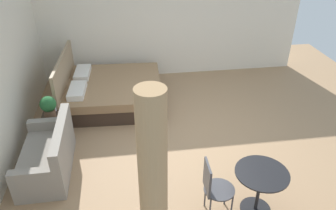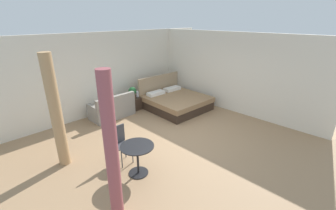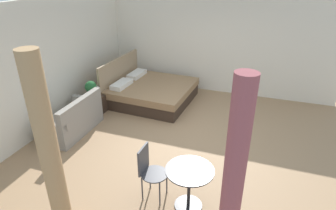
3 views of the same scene
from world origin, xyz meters
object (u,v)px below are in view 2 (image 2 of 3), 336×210
(balcony_table, at_px, (138,154))
(cafe_chair_near_window, at_px, (121,141))
(nightstand, at_px, (136,103))
(vase, at_px, (138,94))
(potted_plant, at_px, (132,92))
(bed, at_px, (175,101))
(couch, at_px, (113,109))

(balcony_table, relative_size, cafe_chair_near_window, 0.80)
(nightstand, xyz_separation_m, vase, (0.12, 0.02, 0.33))
(nightstand, height_order, vase, vase)
(potted_plant, height_order, vase, potted_plant)
(bed, relative_size, potted_plant, 5.17)
(bed, bearing_deg, nightstand, 136.66)
(bed, relative_size, balcony_table, 2.98)
(bed, distance_m, cafe_chair_near_window, 3.71)
(couch, distance_m, balcony_table, 3.33)
(vase, height_order, cafe_chair_near_window, cafe_chair_near_window)
(nightstand, relative_size, cafe_chair_near_window, 0.49)
(potted_plant, bearing_deg, cafe_chair_near_window, -131.81)
(couch, xyz_separation_m, nightstand, (1.04, 0.05, -0.06))
(balcony_table, xyz_separation_m, cafe_chair_near_window, (0.02, 0.66, 0.05))
(bed, relative_size, nightstand, 4.82)
(bed, height_order, nightstand, bed)
(nightstand, distance_m, balcony_table, 3.90)
(couch, bearing_deg, vase, 3.59)
(bed, xyz_separation_m, cafe_chair_near_window, (-3.42, -1.41, 0.27))
(cafe_chair_near_window, bearing_deg, potted_plant, 48.19)
(couch, height_order, potted_plant, potted_plant)
(bed, xyz_separation_m, couch, (-2.14, 0.98, 0.01))
(potted_plant, height_order, cafe_chair_near_window, cafe_chair_near_window)
(potted_plant, xyz_separation_m, cafe_chair_near_window, (-2.22, -2.49, -0.14))
(couch, height_order, cafe_chair_near_window, cafe_chair_near_window)
(potted_plant, bearing_deg, couch, -174.63)
(potted_plant, height_order, balcony_table, potted_plant)
(bed, height_order, couch, bed)
(bed, bearing_deg, cafe_chair_near_window, -157.55)
(nightstand, relative_size, potted_plant, 1.07)
(cafe_chair_near_window, bearing_deg, balcony_table, -91.59)
(vase, xyz_separation_m, balcony_table, (-2.46, -3.13, -0.06))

